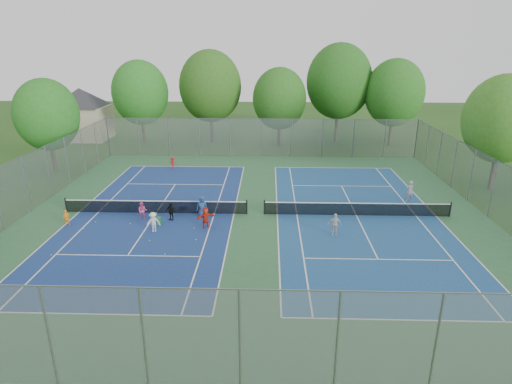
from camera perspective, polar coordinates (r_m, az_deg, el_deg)
ground at (r=29.92m, az=-0.06°, el=-2.98°), size 120.00×120.00×0.00m
court_pad at (r=29.92m, az=-0.06°, el=-2.97°), size 32.00×32.00×0.01m
court_left at (r=30.93m, az=-13.15°, el=-2.72°), size 10.97×23.77×0.01m
court_right at (r=30.52m, az=13.21°, el=-3.03°), size 10.97×23.77×0.01m
net_left at (r=30.77m, az=-13.21°, el=-1.97°), size 12.87×0.10×0.91m
net_right at (r=30.36m, az=13.28°, el=-2.27°), size 12.87×0.10×0.91m
fence_north at (r=44.67m, az=0.61°, el=7.23°), size 32.00×0.10×4.00m
fence_south at (r=14.98m, az=-2.17°, el=-19.33°), size 32.00×0.10×4.00m
fence_west at (r=33.74m, az=-28.35°, el=0.84°), size 0.10×32.00×4.00m
fence_east at (r=32.88m, az=29.04°, el=0.28°), size 0.10×32.00×4.00m
house at (r=56.96m, az=-22.33°, el=10.71°), size 11.03×11.03×7.30m
tree_nw at (r=52.14m, az=-15.19°, el=12.66°), size 6.40×6.40×9.58m
tree_nl at (r=51.36m, az=-6.11°, el=13.84°), size 7.20×7.20×10.69m
tree_nc at (r=49.04m, az=3.14°, el=12.31°), size 6.00×6.00×8.85m
tree_nr at (r=52.48m, az=11.02°, el=14.27°), size 7.60×7.60×11.42m
tree_ne at (r=51.91m, az=17.99°, el=12.45°), size 6.60×6.60×9.77m
tree_side_w at (r=43.04m, az=-26.13°, el=9.22°), size 5.60×5.60×8.47m
tree_side_e at (r=38.63m, az=30.07°, el=8.41°), size 6.00×6.00×9.20m
ball_crate at (r=31.11m, az=-9.65°, el=-2.07°), size 0.47×0.47×0.31m
ball_hopper at (r=28.96m, az=-12.83°, el=-3.75°), size 0.28×0.28×0.49m
student_a at (r=30.58m, az=-23.94°, el=-3.16°), size 0.46×0.39×1.07m
student_b at (r=29.86m, az=-14.90°, el=-2.44°), size 0.63×0.51×1.23m
student_c at (r=27.76m, az=-13.51°, el=-3.91°), size 0.88×0.54×1.32m
student_d at (r=29.31m, az=-11.29°, el=-2.55°), size 0.79×0.52×1.25m
student_e at (r=29.42m, az=-7.21°, el=-1.95°), size 0.74×0.48×1.51m
student_f at (r=27.74m, az=-6.73°, el=-3.39°), size 1.35×0.99×1.42m
child_far_baseline at (r=41.37m, az=-11.03°, el=3.85°), size 0.84×0.62×1.15m
instructor at (r=34.06m, az=19.80°, el=0.11°), size 0.65×0.49×1.63m
teen_court_b at (r=26.91m, az=10.45°, el=-4.28°), size 0.89×0.46×1.46m
tennis_ball_0 at (r=28.77m, az=-13.55°, el=-4.43°), size 0.07×0.07×0.07m
tennis_ball_1 at (r=27.92m, az=-8.28°, el=-4.81°), size 0.07×0.07×0.07m
tennis_ball_2 at (r=26.92m, az=-25.63°, el=-7.60°), size 0.07×0.07×0.07m
tennis_ball_3 at (r=24.93m, az=-12.04°, el=-8.15°), size 0.07×0.07×0.07m
tennis_ball_4 at (r=24.56m, az=-10.30°, el=-8.47°), size 0.07×0.07×0.07m
tennis_ball_5 at (r=26.33m, az=-8.00°, el=-6.34°), size 0.07×0.07×0.07m
tennis_ball_6 at (r=29.51m, az=-16.44°, el=-4.08°), size 0.07×0.07×0.07m
tennis_ball_7 at (r=26.74m, az=-14.01°, el=-6.35°), size 0.07×0.07×0.07m
tennis_ball_8 at (r=30.47m, az=-20.59°, el=-3.79°), size 0.07×0.07×0.07m
tennis_ball_9 at (r=29.72m, az=-22.02°, el=-4.57°), size 0.07×0.07×0.07m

